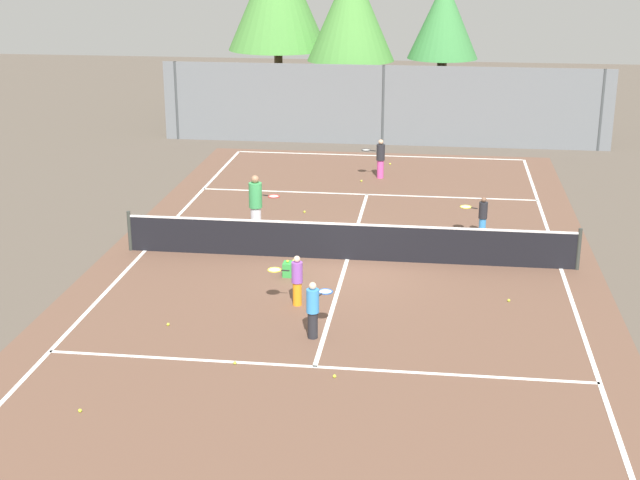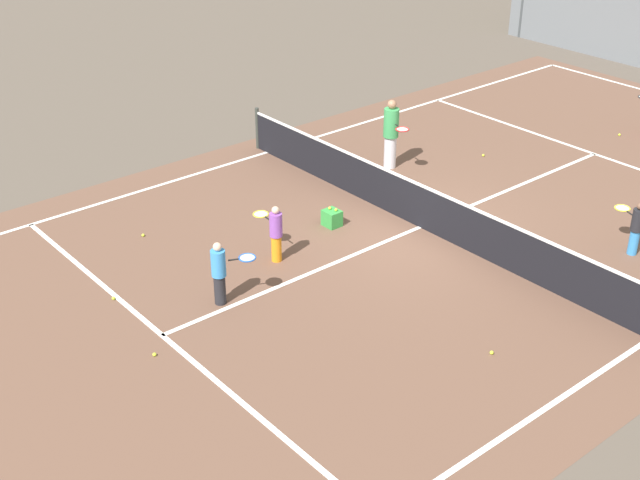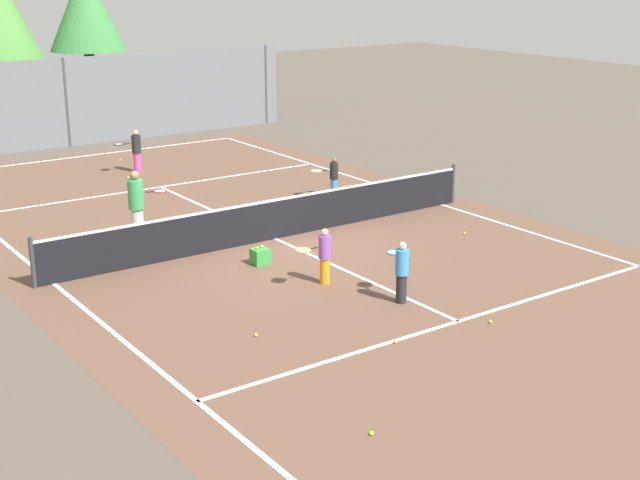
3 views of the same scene
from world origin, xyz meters
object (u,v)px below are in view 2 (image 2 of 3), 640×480
(tennis_ball_2, at_px, (154,355))
(player_4, at_px, (635,227))
(player_3, at_px, (220,272))
(tennis_ball_4, at_px, (143,235))
(player_1, at_px, (391,133))
(ball_crate, at_px, (332,218))
(tennis_ball_3, at_px, (483,155))
(player_2, at_px, (275,232))
(tennis_ball_5, at_px, (114,298))
(tennis_ball_0, at_px, (492,353))
(tennis_ball_7, at_px, (619,135))

(tennis_ball_2, bearing_deg, player_4, 71.48)
(player_3, relative_size, tennis_ball_4, 19.12)
(player_1, bearing_deg, ball_crate, -64.85)
(ball_crate, distance_m, tennis_ball_3, 5.51)
(player_1, distance_m, player_2, 5.38)
(player_4, height_order, tennis_ball_4, player_4)
(tennis_ball_2, relative_size, tennis_ball_4, 1.00)
(tennis_ball_5, bearing_deg, tennis_ball_3, 90.76)
(player_3, relative_size, tennis_ball_2, 19.12)
(player_2, xyz_separation_m, tennis_ball_2, (1.31, -3.55, -0.60))
(tennis_ball_2, height_order, tennis_ball_4, same)
(tennis_ball_0, bearing_deg, player_2, -170.43)
(ball_crate, distance_m, tennis_ball_2, 5.67)
(player_1, relative_size, tennis_ball_3, 26.42)
(player_4, relative_size, tennis_ball_4, 17.35)
(tennis_ball_2, bearing_deg, player_1, 110.58)
(player_4, xyz_separation_m, tennis_ball_2, (-3.11, -9.28, -0.57))
(player_2, xyz_separation_m, tennis_ball_4, (-2.60, -1.55, -0.60))
(tennis_ball_7, bearing_deg, player_2, -92.74)
(tennis_ball_3, xyz_separation_m, tennis_ball_7, (1.41, 3.94, 0.00))
(player_4, height_order, tennis_ball_2, player_4)
(player_1, xyz_separation_m, player_4, (6.33, 0.71, -0.30))
(tennis_ball_0, bearing_deg, tennis_ball_7, 112.63)
(tennis_ball_5, bearing_deg, player_1, 98.13)
(tennis_ball_7, bearing_deg, tennis_ball_3, -109.75)
(player_4, bearing_deg, tennis_ball_7, 124.93)
(tennis_ball_0, relative_size, tennis_ball_5, 1.00)
(ball_crate, bearing_deg, tennis_ball_7, 84.17)
(tennis_ball_3, bearing_deg, ball_crate, -85.31)
(tennis_ball_2, relative_size, tennis_ball_7, 1.00)
(player_1, distance_m, player_4, 6.37)
(ball_crate, xyz_separation_m, tennis_ball_2, (1.73, -5.40, -0.15))
(player_2, bearing_deg, tennis_ball_3, 96.79)
(tennis_ball_0, relative_size, tennis_ball_3, 1.00)
(ball_crate, xyz_separation_m, tennis_ball_5, (-0.31, -5.07, -0.15))
(tennis_ball_7, bearing_deg, tennis_ball_4, -103.74)
(ball_crate, distance_m, tennis_ball_7, 9.48)
(player_1, relative_size, player_3, 1.38)
(player_4, xyz_separation_m, tennis_ball_7, (-3.88, 5.55, -0.57))
(tennis_ball_0, bearing_deg, ball_crate, 169.15)
(player_2, height_order, player_3, player_3)
(player_3, distance_m, tennis_ball_5, 2.12)
(tennis_ball_2, relative_size, tennis_ball_3, 1.00)
(player_1, xyz_separation_m, tennis_ball_4, (-0.68, -6.57, -0.87))
(player_1, height_order, tennis_ball_4, player_1)
(tennis_ball_3, height_order, tennis_ball_5, same)
(tennis_ball_5, xyz_separation_m, tennis_ball_7, (1.27, 14.50, 0.00))
(player_3, bearing_deg, tennis_ball_0, 31.09)
(player_2, bearing_deg, tennis_ball_5, -102.82)
(player_1, distance_m, tennis_ball_7, 6.78)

